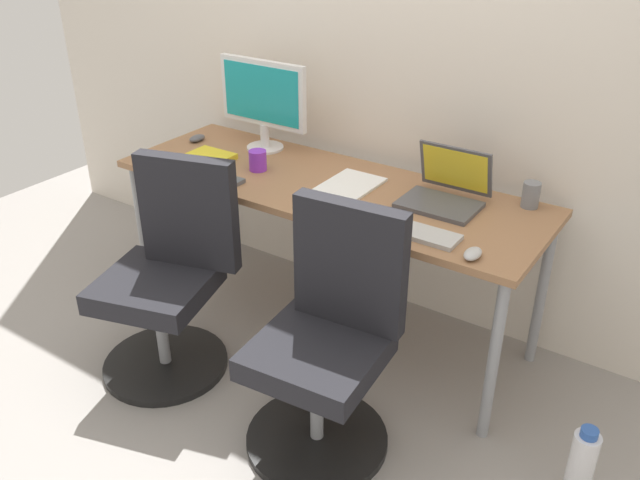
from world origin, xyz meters
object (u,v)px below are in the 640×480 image
(desktop_monitor, at_px, (263,99))
(water_bottle_on_floor, at_px, (581,466))
(office_chair_right, at_px, (328,344))
(office_chair_left, at_px, (169,280))
(coffee_mug, at_px, (258,160))
(open_laptop, at_px, (446,190))

(desktop_monitor, bearing_deg, water_bottle_on_floor, -17.81)
(office_chair_right, xyz_separation_m, desktop_monitor, (-0.89, 0.79, 0.56))
(office_chair_left, bearing_deg, office_chair_right, 0.16)
(office_chair_left, height_order, office_chair_right, same)
(office_chair_left, distance_m, office_chair_right, 0.79)
(office_chair_right, height_order, coffee_mug, office_chair_right)
(office_chair_right, bearing_deg, desktop_monitor, 138.39)
(water_bottle_on_floor, bearing_deg, coffee_mug, 168.36)
(water_bottle_on_floor, xyz_separation_m, desktop_monitor, (-1.78, 0.57, 0.84))
(open_laptop, bearing_deg, office_chair_left, -141.24)
(water_bottle_on_floor, bearing_deg, office_chair_right, -165.76)
(water_bottle_on_floor, distance_m, desktop_monitor, 2.05)
(water_bottle_on_floor, distance_m, coffee_mug, 1.78)
(office_chair_left, height_order, open_laptop, open_laptop)
(office_chair_left, xyz_separation_m, coffee_mug, (0.04, 0.56, 0.36))
(office_chair_left, height_order, water_bottle_on_floor, office_chair_left)
(office_chair_right, bearing_deg, office_chair_left, -179.84)
(coffee_mug, bearing_deg, office_chair_right, -36.74)
(office_chair_right, bearing_deg, coffee_mug, 143.26)
(office_chair_left, height_order, desktop_monitor, desktop_monitor)
(office_chair_right, xyz_separation_m, coffee_mug, (-0.75, 0.56, 0.36))
(office_chair_left, distance_m, open_laptop, 1.20)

